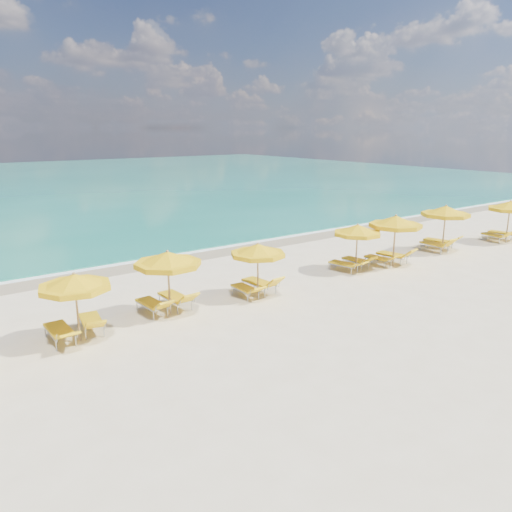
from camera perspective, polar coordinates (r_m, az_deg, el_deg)
ground_plane at (r=19.86m, az=2.57°, el=-4.23°), size 120.00×120.00×0.00m
ocean at (r=64.05m, az=-25.65°, el=7.34°), size 120.00×80.00×0.30m
wet_sand_band at (r=25.80m, az=-7.77°, el=0.05°), size 120.00×2.60×0.01m
foam_line at (r=26.49m, az=-8.61°, el=0.40°), size 120.00×1.20×0.03m
whitecap_near at (r=32.78m, az=-25.31°, el=1.87°), size 14.00×0.36×0.05m
whitecap_far at (r=43.89m, az=-9.04°, el=5.93°), size 18.00×0.30×0.05m
umbrella_2 at (r=15.83m, az=-20.02°, el=-2.88°), size 2.42×2.42×2.20m
umbrella_3 at (r=17.23m, az=-10.05°, el=-0.43°), size 2.94×2.94×2.34m
umbrella_4 at (r=18.91m, az=0.21°, el=0.62°), size 2.31×2.31×2.15m
umbrella_5 at (r=22.94m, az=11.52°, el=2.88°), size 2.88×2.88×2.19m
umbrella_6 at (r=24.07m, az=15.67°, el=3.75°), size 2.53×2.53×2.47m
umbrella_7 at (r=27.85m, az=20.86°, el=4.77°), size 2.94×2.94×2.49m
umbrella_8 at (r=31.73m, az=27.05°, el=5.08°), size 2.66×2.66×2.41m
lounger_2_left at (r=16.48m, az=-21.45°, el=-8.42°), size 0.65×1.95×0.71m
lounger_2_right at (r=16.93m, az=-18.26°, el=-7.53°), size 0.91×1.95×0.78m
lounger_3_left at (r=17.96m, az=-11.72°, el=-5.82°), size 0.73×1.89×0.78m
lounger_3_right at (r=18.40m, az=-9.13°, el=-5.14°), size 0.76×2.00×0.85m
lounger_4_left at (r=19.30m, az=-1.17°, el=-4.13°), size 0.61×1.73×0.69m
lounger_4_right at (r=19.84m, az=0.47°, el=-3.51°), size 0.81×1.95×0.88m
lounger_5_left at (r=23.06m, az=10.08°, el=-1.24°), size 0.92×1.87×0.65m
lounger_5_right at (r=23.87m, az=11.41°, el=-0.77°), size 0.66×1.74×0.71m
lounger_6_left at (r=24.45m, az=13.87°, el=-0.55°), size 0.67×1.75×0.68m
lounger_6_right at (r=25.07m, az=15.38°, el=-0.21°), size 0.89×1.97×0.87m
lounger_7_left at (r=27.99m, az=19.79°, el=0.96°), size 0.75×1.94×0.91m
lounger_7_right at (r=28.91m, az=20.20°, el=1.33°), size 1.02×2.04×0.83m
lounger_8_left at (r=31.78m, az=25.60°, el=1.89°), size 0.91×1.88×0.80m
lounger_8_right at (r=32.72m, az=26.36°, el=2.14°), size 0.88×1.87×0.88m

